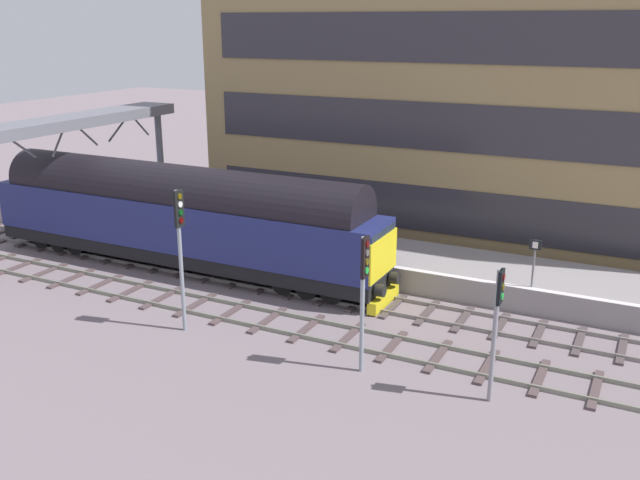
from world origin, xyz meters
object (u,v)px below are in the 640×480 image
(diesel_locomotive, at_px, (179,214))
(signal_post_near, at_px, (497,318))
(signal_post_mid, at_px, (364,285))
(signal_post_far, at_px, (180,241))
(platform_number_sign, at_px, (534,256))
(waiting_passenger, at_px, (323,227))

(diesel_locomotive, xyz_separation_m, signal_post_near, (-5.27, -15.07, 0.13))
(signal_post_mid, bearing_deg, signal_post_far, 90.00)
(signal_post_near, distance_m, signal_post_mid, 4.06)
(platform_number_sign, xyz_separation_m, waiting_passenger, (0.66, 9.06, -0.25))
(signal_post_mid, bearing_deg, waiting_passenger, 33.84)
(signal_post_near, xyz_separation_m, signal_post_mid, (0.00, 4.05, 0.27))
(signal_post_near, relative_size, waiting_passenger, 2.46)
(platform_number_sign, bearing_deg, signal_post_far, 123.99)
(signal_post_mid, xyz_separation_m, signal_post_far, (-0.00, 6.84, 0.43))
(signal_post_near, distance_m, platform_number_sign, 7.19)
(platform_number_sign, bearing_deg, signal_post_mid, 152.08)
(signal_post_near, distance_m, waiting_passenger, 12.18)
(signal_post_mid, height_order, signal_post_far, signal_post_far)
(diesel_locomotive, distance_m, signal_post_near, 15.96)
(signal_post_near, bearing_deg, waiting_passenger, 49.88)
(diesel_locomotive, relative_size, signal_post_far, 3.83)
(diesel_locomotive, height_order, signal_post_mid, diesel_locomotive)
(signal_post_near, relative_size, platform_number_sign, 2.19)
(signal_post_near, distance_m, signal_post_far, 10.91)
(platform_number_sign, bearing_deg, waiting_passenger, 85.83)
(signal_post_far, height_order, platform_number_sign, signal_post_far)
(signal_post_far, height_order, waiting_passenger, signal_post_far)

